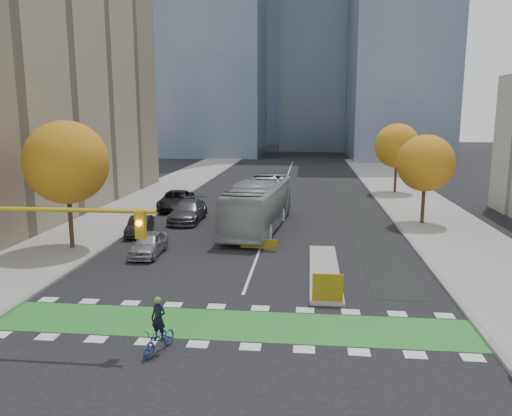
% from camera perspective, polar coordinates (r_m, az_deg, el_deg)
% --- Properties ---
extents(ground, '(300.00, 300.00, 0.00)m').
position_cam_1_polar(ground, '(19.82, -3.48, -14.92)').
color(ground, black).
rests_on(ground, ground).
extents(sidewalk_west, '(7.00, 120.00, 0.15)m').
position_cam_1_polar(sidewalk_west, '(41.97, -17.28, -1.52)').
color(sidewalk_west, gray).
rests_on(sidewalk_west, ground).
extents(sidewalk_east, '(7.00, 120.00, 0.15)m').
position_cam_1_polar(sidewalk_east, '(39.96, 21.11, -2.36)').
color(sidewalk_east, gray).
rests_on(sidewalk_east, ground).
extents(curb_west, '(0.30, 120.00, 0.16)m').
position_cam_1_polar(curb_west, '(40.72, -12.75, -1.67)').
color(curb_west, gray).
rests_on(curb_west, ground).
extents(curb_east, '(0.30, 120.00, 0.16)m').
position_cam_1_polar(curb_east, '(39.19, 16.17, -2.30)').
color(curb_east, gray).
rests_on(curb_east, ground).
extents(bike_crossing, '(20.00, 3.00, 0.01)m').
position_cam_1_polar(bike_crossing, '(21.17, -2.79, -13.18)').
color(bike_crossing, '#297E2C').
rests_on(bike_crossing, ground).
extents(centre_line, '(0.15, 70.00, 0.01)m').
position_cam_1_polar(centre_line, '(58.34, 3.03, 2.16)').
color(centre_line, silver).
rests_on(centre_line, ground).
extents(bike_lane_paint, '(2.50, 50.00, 0.01)m').
position_cam_1_polar(bike_lane_paint, '(48.59, 11.25, 0.27)').
color(bike_lane_paint, black).
rests_on(bike_lane_paint, ground).
extents(median_island, '(1.60, 10.00, 0.16)m').
position_cam_1_polar(median_island, '(27.96, 7.81, -7.11)').
color(median_island, gray).
rests_on(median_island, ground).
extents(hazard_board, '(1.40, 0.12, 1.30)m').
position_cam_1_polar(hazard_board, '(23.18, 8.19, -9.01)').
color(hazard_board, yellow).
rests_on(hazard_board, median_island).
extents(tower_ne, '(18.00, 24.00, 60.00)m').
position_cam_1_polar(tower_ne, '(106.22, 16.34, 21.84)').
color(tower_ne, '#47566B').
rests_on(tower_ne, ground).
extents(tower_far, '(26.00, 26.00, 80.00)m').
position_cam_1_polar(tower_far, '(160.90, 3.73, 21.84)').
color(tower_far, '#47566B').
rests_on(tower_far, ground).
extents(tree_west, '(5.20, 5.20, 8.22)m').
position_cam_1_polar(tree_west, '(33.36, -20.83, 4.88)').
color(tree_west, '#332114').
rests_on(tree_west, ground).
extents(tree_east_near, '(4.40, 4.40, 7.08)m').
position_cam_1_polar(tree_east_near, '(40.80, 18.81, 4.86)').
color(tree_east_near, '#332114').
rests_on(tree_east_near, ground).
extents(tree_east_far, '(4.80, 4.80, 7.65)m').
position_cam_1_polar(tree_east_far, '(56.53, 15.82, 6.85)').
color(tree_east_far, '#332114').
rests_on(tree_east_far, ground).
extents(traffic_signal_west, '(8.53, 0.56, 5.20)m').
position_cam_1_polar(traffic_signal_west, '(20.83, -25.95, -2.97)').
color(traffic_signal_west, '#BF9914').
rests_on(traffic_signal_west, ground).
extents(cyclist, '(1.19, 1.94, 2.12)m').
position_cam_1_polar(cyclist, '(19.01, -11.01, -13.92)').
color(cyclist, navy).
rests_on(cyclist, ground).
extents(bus, '(4.37, 13.51, 3.70)m').
position_cam_1_polar(bus, '(37.80, 0.35, 0.40)').
color(bus, '#9CA1A3').
rests_on(bus, ground).
extents(parked_car_a, '(1.74, 4.19, 1.42)m').
position_cam_1_polar(parked_car_a, '(31.53, -12.17, -4.02)').
color(parked_car_a, '#A6A5AB').
rests_on(parked_car_a, ground).
extents(parked_car_b, '(1.94, 4.20, 1.33)m').
position_cam_1_polar(parked_car_b, '(36.87, -13.15, -2.01)').
color(parked_car_b, black).
rests_on(parked_car_b, ground).
extents(parked_car_c, '(2.36, 5.79, 1.68)m').
position_cam_1_polar(parked_car_c, '(40.87, -7.78, -0.36)').
color(parked_car_c, '#4D4E52').
rests_on(parked_car_c, ground).
extents(parked_car_d, '(3.48, 6.39, 1.70)m').
position_cam_1_polar(parked_car_d, '(46.21, -9.12, 0.88)').
color(parked_car_d, black).
rests_on(parked_car_d, ground).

